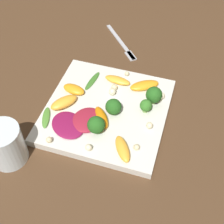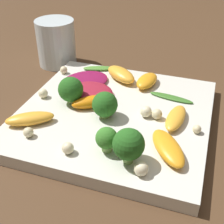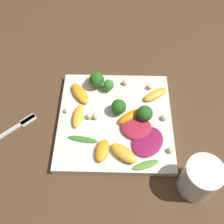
{
  "view_description": "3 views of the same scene",
  "coord_description": "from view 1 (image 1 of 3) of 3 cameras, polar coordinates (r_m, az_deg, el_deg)",
  "views": [
    {
      "loc": [
        0.47,
        0.16,
        0.6
      ],
      "look_at": [
        0.02,
        0.02,
        0.03
      ],
      "focal_mm": 50.0,
      "sensor_mm": 36.0,
      "label": 1
    },
    {
      "loc": [
        -0.13,
        0.39,
        0.29
      ],
      "look_at": [
        -0.0,
        0.02,
        0.03
      ],
      "focal_mm": 50.0,
      "sensor_mm": 36.0,
      "label": 2
    },
    {
      "loc": [
        0.0,
        -0.36,
        0.59
      ],
      "look_at": [
        -0.01,
        0.01,
        0.03
      ],
      "focal_mm": 42.0,
      "sensor_mm": 36.0,
      "label": 3
    }
  ],
  "objects": [
    {
      "name": "ground_plane",
      "position": [
        0.78,
        -1.01,
        -0.29
      ],
      "size": [
        2.4,
        2.4,
        0.0
      ],
      "primitive_type": "plane",
      "color": "#4C331E"
    },
    {
      "name": "plate",
      "position": [
        0.77,
        -1.02,
        0.19
      ],
      "size": [
        0.29,
        0.29,
        0.02
      ],
      "color": "silver",
      "rests_on": "ground_plane"
    },
    {
      "name": "drinking_glass",
      "position": [
        0.7,
        -18.91,
        -5.71
      ],
      "size": [
        0.08,
        0.08,
        0.09
      ],
      "color": "silver",
      "rests_on": "ground_plane"
    },
    {
      "name": "fork",
      "position": [
        0.97,
        2.14,
        12.07
      ],
      "size": [
        0.15,
        0.14,
        0.01
      ],
      "color": "#B2B2B7",
      "rests_on": "ground_plane"
    },
    {
      "name": "radicchio_leaf_0",
      "position": [
        0.73,
        -4.57,
        -1.44
      ],
      "size": [
        0.09,
        0.09,
        0.01
      ],
      "color": "maroon",
      "rests_on": "plate"
    },
    {
      "name": "radicchio_leaf_1",
      "position": [
        0.73,
        -8.06,
        -2.36
      ],
      "size": [
        0.11,
        0.11,
        0.01
      ],
      "color": "maroon",
      "rests_on": "plate"
    },
    {
      "name": "orange_segment_0",
      "position": [
        0.82,
        0.87,
        5.88
      ],
      "size": [
        0.03,
        0.07,
        0.01
      ],
      "color": "#FCAD33",
      "rests_on": "plate"
    },
    {
      "name": "orange_segment_1",
      "position": [
        0.8,
        -6.98,
        4.14
      ],
      "size": [
        0.04,
        0.06,
        0.02
      ],
      "color": "orange",
      "rests_on": "plate"
    },
    {
      "name": "orange_segment_2",
      "position": [
        0.68,
        1.95,
        -6.76
      ],
      "size": [
        0.07,
        0.06,
        0.02
      ],
      "color": "#FCAD33",
      "rests_on": "plate"
    },
    {
      "name": "orange_segment_3",
      "position": [
        0.77,
        -8.8,
        1.75
      ],
      "size": [
        0.08,
        0.07,
        0.02
      ],
      "color": "#FCAD33",
      "rests_on": "plate"
    },
    {
      "name": "orange_segment_4",
      "position": [
        0.73,
        -1.82,
        -0.97
      ],
      "size": [
        0.07,
        0.06,
        0.02
      ],
      "color": "orange",
      "rests_on": "plate"
    },
    {
      "name": "orange_segment_5",
      "position": [
        0.81,
        5.94,
        4.87
      ],
      "size": [
        0.07,
        0.08,
        0.02
      ],
      "color": "orange",
      "rests_on": "plate"
    },
    {
      "name": "broccoli_floret_0",
      "position": [
        0.76,
        7.68,
        3.1
      ],
      "size": [
        0.04,
        0.04,
        0.05
      ],
      "color": "#7A9E51",
      "rests_on": "plate"
    },
    {
      "name": "broccoli_floret_1",
      "position": [
        0.74,
        0.26,
        0.95
      ],
      "size": [
        0.04,
        0.04,
        0.04
      ],
      "color": "#7A9E51",
      "rests_on": "plate"
    },
    {
      "name": "broccoli_floret_2",
      "position": [
        0.7,
        -3.07,
        -2.34
      ],
      "size": [
        0.04,
        0.04,
        0.05
      ],
      "color": "#7A9E51",
      "rests_on": "plate"
    },
    {
      "name": "broccoli_floret_3",
      "position": [
        0.74,
        6.21,
        1.15
      ],
      "size": [
        0.03,
        0.03,
        0.04
      ],
      "color": "#84AD5B",
      "rests_on": "plate"
    },
    {
      "name": "arugula_sprig_0",
      "position": [
        0.75,
        -11.97,
        -0.99
      ],
      "size": [
        0.07,
        0.04,
        0.01
      ],
      "color": "#518E33",
      "rests_on": "plate"
    },
    {
      "name": "arugula_sprig_1",
      "position": [
        0.82,
        -3.62,
        5.71
      ],
      "size": [
        0.08,
        0.03,
        0.0
      ],
      "color": "#3D7528",
      "rests_on": "plate"
    },
    {
      "name": "macadamia_nut_0",
      "position": [
        0.71,
        -11.42,
        -5.01
      ],
      "size": [
        0.01,
        0.01,
        0.01
      ],
      "color": "beige",
      "rests_on": "plate"
    },
    {
      "name": "macadamia_nut_1",
      "position": [
        0.79,
        9.01,
        2.96
      ],
      "size": [
        0.02,
        0.02,
        0.02
      ],
      "color": "beige",
      "rests_on": "plate"
    },
    {
      "name": "macadamia_nut_2",
      "position": [
        0.69,
        4.52,
        -6.44
      ],
      "size": [
        0.01,
        0.01,
        0.01
      ],
      "color": "beige",
      "rests_on": "plate"
    },
    {
      "name": "macadamia_nut_3",
      "position": [
        0.8,
        0.36,
        4.55
      ],
      "size": [
        0.02,
        0.02,
        0.02
      ],
      "color": "beige",
      "rests_on": "plate"
    },
    {
      "name": "macadamia_nut_4",
      "position": [
        0.72,
        6.89,
        -2.45
      ],
      "size": [
        0.02,
        0.02,
        0.02
      ],
      "color": "beige",
      "rests_on": "plate"
    },
    {
      "name": "macadamia_nut_5",
      "position": [
        0.68,
        -4.69,
        -6.39
      ],
      "size": [
        0.02,
        0.02,
        0.02
      ],
      "color": "beige",
      "rests_on": "plate"
    },
    {
      "name": "macadamia_nut_6",
      "position": [
        0.84,
        2.74,
        7.02
      ],
      "size": [
        0.01,
        0.01,
        0.01
      ],
      "color": "beige",
      "rests_on": "plate"
    },
    {
      "name": "macadamia_nut_7",
      "position": [
        0.79,
        0.1,
        3.73
      ],
      "size": [
        0.02,
        0.02,
        0.02
      ],
      "color": "beige",
      "rests_on": "plate"
    }
  ]
}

